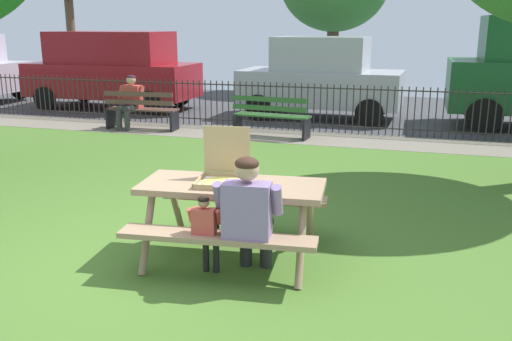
% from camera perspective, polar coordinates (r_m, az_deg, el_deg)
% --- Properties ---
extents(ground, '(28.00, 11.18, 0.02)m').
position_cam_1_polar(ground, '(7.07, -4.09, -4.22)').
color(ground, '#4B742A').
extents(cobblestone_walkway, '(28.00, 1.40, 0.01)m').
position_cam_1_polar(cobblestone_walkway, '(11.60, 4.54, 3.38)').
color(cobblestone_walkway, gray).
extents(street_asphalt, '(28.00, 6.79, 0.01)m').
position_cam_1_polar(street_asphalt, '(15.57, 7.81, 6.22)').
color(street_asphalt, '#424247').
extents(picnic_table_foreground, '(1.94, 1.66, 0.79)m').
position_cam_1_polar(picnic_table_foreground, '(5.52, -2.46, -3.06)').
color(picnic_table_foreground, '#A38263').
rests_on(picnic_table_foreground, ground).
extents(pizza_box_open, '(0.54, 0.56, 0.53)m').
position_cam_1_polar(pizza_box_open, '(5.49, -3.35, -0.20)').
color(pizza_box_open, tan).
rests_on(pizza_box_open, picnic_table_foreground).
extents(adult_at_table, '(0.63, 0.62, 1.19)m').
position_cam_1_polar(adult_at_table, '(4.98, -0.71, -4.33)').
color(adult_at_table, '#262626').
rests_on(adult_at_table, ground).
extents(child_at_table, '(0.32, 0.31, 0.82)m').
position_cam_1_polar(child_at_table, '(5.10, -5.13, -5.83)').
color(child_at_table, black).
rests_on(child_at_table, ground).
extents(iron_fence_streetside, '(21.14, 0.03, 1.04)m').
position_cam_1_polar(iron_fence_streetside, '(12.19, 5.30, 6.47)').
color(iron_fence_streetside, '#2D2823').
rests_on(iron_fence_streetside, ground).
extents(park_bench_left, '(1.62, 0.55, 0.85)m').
position_cam_1_polar(park_bench_left, '(12.64, -11.64, 6.01)').
color(park_bench_left, brown).
rests_on(park_bench_left, ground).
extents(park_bench_center, '(1.63, 0.60, 0.85)m').
position_cam_1_polar(park_bench_center, '(11.54, 1.55, 5.48)').
color(park_bench_center, '#325E2C').
rests_on(park_bench_center, ground).
extents(person_on_park_bench, '(0.62, 0.61, 1.19)m').
position_cam_1_polar(person_on_park_bench, '(12.76, -12.76, 7.12)').
color(person_on_park_bench, '#353535').
rests_on(person_on_park_bench, ground).
extents(parked_car_left, '(4.61, 1.96, 2.08)m').
position_cam_1_polar(parked_car_left, '(15.97, -14.52, 10.09)').
color(parked_car_left, maroon).
rests_on(parked_car_left, ground).
extents(parked_car_center, '(3.95, 1.93, 1.98)m').
position_cam_1_polar(parked_car_center, '(13.90, 6.64, 9.46)').
color(parked_car_center, '#B1B1B8').
rests_on(parked_car_center, ground).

